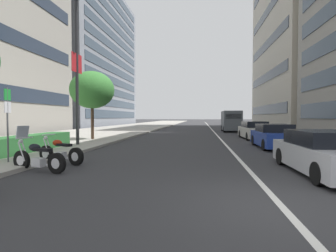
{
  "coord_description": "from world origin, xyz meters",
  "views": [
    {
      "loc": [
        -5.43,
        1.61,
        1.78
      ],
      "look_at": [
        10.77,
        3.59,
        1.22
      ],
      "focal_mm": 28.45,
      "sensor_mm": 36.0,
      "label": 1
    }
  ],
  "objects_px": {
    "delivery_van_ahead": "(231,121)",
    "street_tree_far_plaza": "(92,90)",
    "car_following_behind": "(324,153)",
    "street_lamp_with_banners": "(82,54)",
    "car_mid_block_traffic": "(254,130)",
    "motorcycle_by_sign_pole": "(60,153)",
    "car_lead_in_lane": "(274,137)",
    "parking_sign_by_curb": "(8,116)",
    "motorcycle_second_in_row": "(38,158)"
  },
  "relations": [
    {
      "from": "car_lead_in_lane",
      "to": "motorcycle_by_sign_pole",
      "type": "bearing_deg",
      "value": 123.44
    },
    {
      "from": "car_following_behind",
      "to": "car_lead_in_lane",
      "type": "xyz_separation_m",
      "value": [
        7.06,
        -0.37,
        0.0
      ]
    },
    {
      "from": "car_mid_block_traffic",
      "to": "street_tree_far_plaza",
      "type": "height_order",
      "value": "street_tree_far_plaza"
    },
    {
      "from": "car_lead_in_lane",
      "to": "street_lamp_with_banners",
      "type": "xyz_separation_m",
      "value": [
        -0.86,
        11.12,
        4.8
      ]
    },
    {
      "from": "car_lead_in_lane",
      "to": "parking_sign_by_curb",
      "type": "relative_size",
      "value": 1.56
    },
    {
      "from": "car_following_behind",
      "to": "street_tree_far_plaza",
      "type": "height_order",
      "value": "street_tree_far_plaza"
    },
    {
      "from": "delivery_van_ahead",
      "to": "motorcycle_by_sign_pole",
      "type": "bearing_deg",
      "value": 159.63
    },
    {
      "from": "car_lead_in_lane",
      "to": "car_mid_block_traffic",
      "type": "distance_m",
      "value": 6.38
    },
    {
      "from": "motorcycle_second_in_row",
      "to": "street_tree_far_plaza",
      "type": "height_order",
      "value": "street_tree_far_plaza"
    },
    {
      "from": "motorcycle_second_in_row",
      "to": "parking_sign_by_curb",
      "type": "distance_m",
      "value": 2.3
    },
    {
      "from": "car_mid_block_traffic",
      "to": "street_tree_far_plaza",
      "type": "relative_size",
      "value": 0.94
    },
    {
      "from": "motorcycle_second_in_row",
      "to": "street_tree_far_plaza",
      "type": "xyz_separation_m",
      "value": [
        10.76,
        2.67,
        3.31
      ]
    },
    {
      "from": "car_lead_in_lane",
      "to": "street_tree_far_plaza",
      "type": "height_order",
      "value": "street_tree_far_plaza"
    },
    {
      "from": "motorcycle_second_in_row",
      "to": "street_lamp_with_banners",
      "type": "distance_m",
      "value": 8.75
    },
    {
      "from": "delivery_van_ahead",
      "to": "car_mid_block_traffic",
      "type": "bearing_deg",
      "value": -176.12
    },
    {
      "from": "motorcycle_by_sign_pole",
      "to": "delivery_van_ahead",
      "type": "height_order",
      "value": "delivery_van_ahead"
    },
    {
      "from": "delivery_van_ahead",
      "to": "street_tree_far_plaza",
      "type": "height_order",
      "value": "street_tree_far_plaza"
    },
    {
      "from": "car_lead_in_lane",
      "to": "car_mid_block_traffic",
      "type": "xyz_separation_m",
      "value": [
        6.37,
        -0.12,
        0.03
      ]
    },
    {
      "from": "motorcycle_second_in_row",
      "to": "street_lamp_with_banners",
      "type": "relative_size",
      "value": 0.24
    },
    {
      "from": "car_lead_in_lane",
      "to": "street_lamp_with_banners",
      "type": "distance_m",
      "value": 12.14
    },
    {
      "from": "delivery_van_ahead",
      "to": "street_tree_far_plaza",
      "type": "bearing_deg",
      "value": 141.34
    },
    {
      "from": "parking_sign_by_curb",
      "to": "street_lamp_with_banners",
      "type": "relative_size",
      "value": 0.3
    },
    {
      "from": "motorcycle_second_in_row",
      "to": "car_lead_in_lane",
      "type": "xyz_separation_m",
      "value": [
        7.84,
        -9.43,
        0.2
      ]
    },
    {
      "from": "car_following_behind",
      "to": "parking_sign_by_curb",
      "type": "height_order",
      "value": "parking_sign_by_curb"
    },
    {
      "from": "motorcycle_second_in_row",
      "to": "car_mid_block_traffic",
      "type": "height_order",
      "value": "motorcycle_second_in_row"
    },
    {
      "from": "car_following_behind",
      "to": "street_lamp_with_banners",
      "type": "relative_size",
      "value": 0.51
    },
    {
      "from": "car_lead_in_lane",
      "to": "car_following_behind",
      "type": "bearing_deg",
      "value": 176.63
    },
    {
      "from": "street_lamp_with_banners",
      "to": "car_following_behind",
      "type": "bearing_deg",
      "value": -119.97
    },
    {
      "from": "car_following_behind",
      "to": "car_mid_block_traffic",
      "type": "relative_size",
      "value": 0.98
    },
    {
      "from": "street_lamp_with_banners",
      "to": "street_tree_far_plaza",
      "type": "bearing_deg",
      "value": 14.49
    },
    {
      "from": "motorcycle_second_in_row",
      "to": "car_lead_in_lane",
      "type": "distance_m",
      "value": 12.26
    },
    {
      "from": "car_following_behind",
      "to": "street_tree_far_plaza",
      "type": "bearing_deg",
      "value": 48.58
    },
    {
      "from": "motorcycle_second_in_row",
      "to": "car_following_behind",
      "type": "height_order",
      "value": "motorcycle_second_in_row"
    },
    {
      "from": "car_following_behind",
      "to": "street_tree_far_plaza",
      "type": "distance_m",
      "value": 15.71
    },
    {
      "from": "car_lead_in_lane",
      "to": "parking_sign_by_curb",
      "type": "distance_m",
      "value": 13.18
    },
    {
      "from": "motorcycle_by_sign_pole",
      "to": "car_mid_block_traffic",
      "type": "height_order",
      "value": "car_mid_block_traffic"
    },
    {
      "from": "parking_sign_by_curb",
      "to": "street_tree_far_plaza",
      "type": "xyz_separation_m",
      "value": [
        9.97,
        1.01,
        1.93
      ]
    },
    {
      "from": "street_lamp_with_banners",
      "to": "car_mid_block_traffic",
      "type": "bearing_deg",
      "value": -57.22
    },
    {
      "from": "car_lead_in_lane",
      "to": "street_tree_far_plaza",
      "type": "distance_m",
      "value": 12.83
    },
    {
      "from": "motorcycle_by_sign_pole",
      "to": "car_following_behind",
      "type": "relative_size",
      "value": 0.47
    },
    {
      "from": "car_lead_in_lane",
      "to": "parking_sign_by_curb",
      "type": "xyz_separation_m",
      "value": [
        -7.04,
        11.08,
        1.18
      ]
    },
    {
      "from": "car_mid_block_traffic",
      "to": "street_lamp_with_banners",
      "type": "bearing_deg",
      "value": 120.94
    },
    {
      "from": "motorcycle_second_in_row",
      "to": "delivery_van_ahead",
      "type": "distance_m",
      "value": 26.53
    },
    {
      "from": "car_following_behind",
      "to": "delivery_van_ahead",
      "type": "xyz_separation_m",
      "value": [
        24.2,
        0.13,
        0.69
      ]
    },
    {
      "from": "street_tree_far_plaza",
      "to": "parking_sign_by_curb",
      "type": "bearing_deg",
      "value": -174.2
    },
    {
      "from": "street_lamp_with_banners",
      "to": "motorcycle_by_sign_pole",
      "type": "bearing_deg",
      "value": -163.35
    },
    {
      "from": "motorcycle_second_in_row",
      "to": "parking_sign_by_curb",
      "type": "height_order",
      "value": "parking_sign_by_curb"
    },
    {
      "from": "motorcycle_second_in_row",
      "to": "parking_sign_by_curb",
      "type": "relative_size",
      "value": 0.8
    },
    {
      "from": "street_tree_far_plaza",
      "to": "car_lead_in_lane",
      "type": "bearing_deg",
      "value": -103.59
    },
    {
      "from": "motorcycle_second_in_row",
      "to": "car_mid_block_traffic",
      "type": "bearing_deg",
      "value": -108.55
    }
  ]
}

